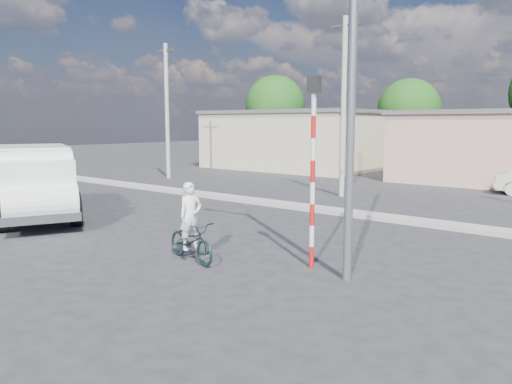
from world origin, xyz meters
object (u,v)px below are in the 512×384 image
Objects in this scene: cyclist at (191,228)px; traffic_pole at (313,156)px; streetlight at (346,42)px; truck at (36,180)px; bicycle at (191,241)px.

traffic_pole is at bearing -48.31° from cyclist.
traffic_pole is at bearing 162.27° from streetlight.
streetlight is (3.50, 1.10, 4.14)m from cyclist.
cyclist is 0.18× the size of streetlight.
cyclist is at bearing 23.34° from truck.
traffic_pole reaches higher than bicycle.
bicycle is 0.32m from cyclist.
traffic_pole reaches higher than truck.
cyclist is 5.53m from streetlight.
truck is 10.58m from traffic_pole.
truck is 3.95× the size of cyclist.
streetlight is at bearing -59.53° from bicycle.
truck is at bearing -175.45° from streetlight.
truck is at bearing -173.41° from traffic_pole.
streetlight reaches higher than cyclist.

